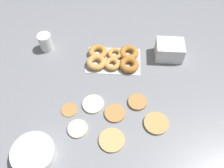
{
  "coord_description": "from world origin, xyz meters",
  "views": [
    {
      "loc": [
        -0.04,
        0.64,
        1.04
      ],
      "look_at": [
        0.0,
        -0.07,
        0.04
      ],
      "focal_mm": 38.0,
      "sensor_mm": 36.0,
      "label": 1
    }
  ],
  "objects_px": {
    "pancake_2": "(115,113)",
    "pancake_5": "(137,102)",
    "pancake_0": "(78,129)",
    "donut_tray": "(113,59)",
    "pancake_6": "(93,104)",
    "container_stack": "(169,50)",
    "paper_cup": "(46,42)",
    "batter_bowl": "(34,154)",
    "pancake_4": "(112,140)",
    "pancake_1": "(69,110)",
    "pancake_3": "(156,123)"
  },
  "relations": [
    {
      "from": "pancake_2",
      "to": "pancake_5",
      "type": "relative_size",
      "value": 1.08
    },
    {
      "from": "pancake_0",
      "to": "donut_tray",
      "type": "relative_size",
      "value": 0.31
    },
    {
      "from": "pancake_6",
      "to": "pancake_2",
      "type": "bearing_deg",
      "value": 158.58
    },
    {
      "from": "pancake_0",
      "to": "container_stack",
      "type": "relative_size",
      "value": 0.62
    },
    {
      "from": "pancake_5",
      "to": "paper_cup",
      "type": "xyz_separation_m",
      "value": [
        0.54,
        -0.35,
        0.04
      ]
    },
    {
      "from": "donut_tray",
      "to": "batter_bowl",
      "type": "bearing_deg",
      "value": 61.69
    },
    {
      "from": "pancake_4",
      "to": "pancake_5",
      "type": "distance_m",
      "value": 0.24
    },
    {
      "from": "pancake_1",
      "to": "container_stack",
      "type": "height_order",
      "value": "container_stack"
    },
    {
      "from": "pancake_3",
      "to": "batter_bowl",
      "type": "bearing_deg",
      "value": 19.47
    },
    {
      "from": "pancake_0",
      "to": "paper_cup",
      "type": "relative_size",
      "value": 0.92
    },
    {
      "from": "pancake_0",
      "to": "pancake_4",
      "type": "xyz_separation_m",
      "value": [
        -0.16,
        0.05,
        -0.0
      ]
    },
    {
      "from": "donut_tray",
      "to": "paper_cup",
      "type": "distance_m",
      "value": 0.41
    },
    {
      "from": "pancake_5",
      "to": "pancake_6",
      "type": "distance_m",
      "value": 0.22
    },
    {
      "from": "donut_tray",
      "to": "pancake_2",
      "type": "bearing_deg",
      "value": 94.62
    },
    {
      "from": "pancake_0",
      "to": "pancake_4",
      "type": "height_order",
      "value": "pancake_0"
    },
    {
      "from": "pancake_1",
      "to": "pancake_3",
      "type": "xyz_separation_m",
      "value": [
        -0.43,
        0.05,
        0.0
      ]
    },
    {
      "from": "pancake_1",
      "to": "pancake_2",
      "type": "relative_size",
      "value": 0.78
    },
    {
      "from": "pancake_0",
      "to": "pancake_6",
      "type": "relative_size",
      "value": 0.88
    },
    {
      "from": "pancake_6",
      "to": "paper_cup",
      "type": "xyz_separation_m",
      "value": [
        0.32,
        -0.37,
        0.04
      ]
    },
    {
      "from": "donut_tray",
      "to": "batter_bowl",
      "type": "relative_size",
      "value": 1.65
    },
    {
      "from": "pancake_6",
      "to": "donut_tray",
      "type": "relative_size",
      "value": 0.35
    },
    {
      "from": "pancake_0",
      "to": "pancake_5",
      "type": "bearing_deg",
      "value": -149.82
    },
    {
      "from": "pancake_2",
      "to": "pancake_5",
      "type": "bearing_deg",
      "value": -147.98
    },
    {
      "from": "pancake_6",
      "to": "pancake_0",
      "type": "bearing_deg",
      "value": 67.11
    },
    {
      "from": "pancake_5",
      "to": "pancake_6",
      "type": "bearing_deg",
      "value": 6.49
    },
    {
      "from": "pancake_1",
      "to": "paper_cup",
      "type": "height_order",
      "value": "paper_cup"
    },
    {
      "from": "pancake_3",
      "to": "batter_bowl",
      "type": "xyz_separation_m",
      "value": [
        0.54,
        0.19,
        0.02
      ]
    },
    {
      "from": "pancake_0",
      "to": "pancake_2",
      "type": "distance_m",
      "value": 0.19
    },
    {
      "from": "pancake_0",
      "to": "batter_bowl",
      "type": "distance_m",
      "value": 0.22
    },
    {
      "from": "pancake_6",
      "to": "paper_cup",
      "type": "bearing_deg",
      "value": -49.68
    },
    {
      "from": "pancake_0",
      "to": "pancake_2",
      "type": "bearing_deg",
      "value": -151.05
    },
    {
      "from": "pancake_2",
      "to": "pancake_4",
      "type": "relative_size",
      "value": 0.87
    },
    {
      "from": "container_stack",
      "to": "pancake_3",
      "type": "bearing_deg",
      "value": 78.74
    },
    {
      "from": "pancake_1",
      "to": "pancake_4",
      "type": "distance_m",
      "value": 0.26
    },
    {
      "from": "pancake_3",
      "to": "pancake_5",
      "type": "bearing_deg",
      "value": -51.3
    },
    {
      "from": "pancake_5",
      "to": "container_stack",
      "type": "height_order",
      "value": "container_stack"
    },
    {
      "from": "batter_bowl",
      "to": "paper_cup",
      "type": "distance_m",
      "value": 0.66
    },
    {
      "from": "batter_bowl",
      "to": "pancake_0",
      "type": "bearing_deg",
      "value": -140.39
    },
    {
      "from": "pancake_2",
      "to": "pancake_3",
      "type": "height_order",
      "value": "pancake_3"
    },
    {
      "from": "pancake_3",
      "to": "container_stack",
      "type": "relative_size",
      "value": 0.77
    },
    {
      "from": "paper_cup",
      "to": "pancake_2",
      "type": "bearing_deg",
      "value": 135.77
    },
    {
      "from": "pancake_6",
      "to": "pancake_5",
      "type": "bearing_deg",
      "value": -173.51
    },
    {
      "from": "pancake_5",
      "to": "pancake_1",
      "type": "bearing_deg",
      "value": 10.56
    },
    {
      "from": "pancake_1",
      "to": "pancake_5",
      "type": "distance_m",
      "value": 0.34
    },
    {
      "from": "pancake_2",
      "to": "paper_cup",
      "type": "relative_size",
      "value": 1.0
    },
    {
      "from": "pancake_3",
      "to": "pancake_6",
      "type": "height_order",
      "value": "same"
    },
    {
      "from": "pancake_4",
      "to": "container_stack",
      "type": "relative_size",
      "value": 0.77
    },
    {
      "from": "pancake_5",
      "to": "donut_tray",
      "type": "distance_m",
      "value": 0.31
    },
    {
      "from": "pancake_5",
      "to": "paper_cup",
      "type": "relative_size",
      "value": 0.92
    },
    {
      "from": "pancake_2",
      "to": "pancake_4",
      "type": "distance_m",
      "value": 0.14
    }
  ]
}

